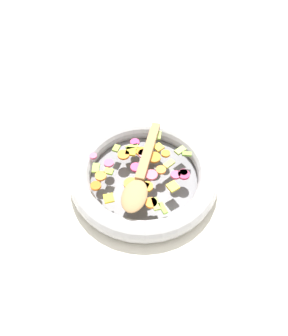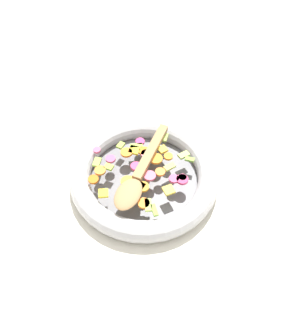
% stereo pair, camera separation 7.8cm
% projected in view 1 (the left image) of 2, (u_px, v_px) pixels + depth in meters
% --- Properties ---
extents(ground_plane, '(4.00, 4.00, 0.00)m').
position_uv_depth(ground_plane, '(144.00, 180.00, 0.82)').
color(ground_plane, silver).
extents(skillet, '(0.36, 0.36, 0.05)m').
position_uv_depth(skillet, '(144.00, 175.00, 0.81)').
color(skillet, slate).
rests_on(skillet, ground_plane).
extents(chopped_vegetables, '(0.26, 0.25, 0.01)m').
position_uv_depth(chopped_vegetables, '(143.00, 168.00, 0.78)').
color(chopped_vegetables, orange).
rests_on(chopped_vegetables, skillet).
extents(wooden_spoon, '(0.11, 0.28, 0.01)m').
position_uv_depth(wooden_spoon, '(141.00, 174.00, 0.76)').
color(wooden_spoon, '#A87F51').
rests_on(wooden_spoon, chopped_vegetables).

